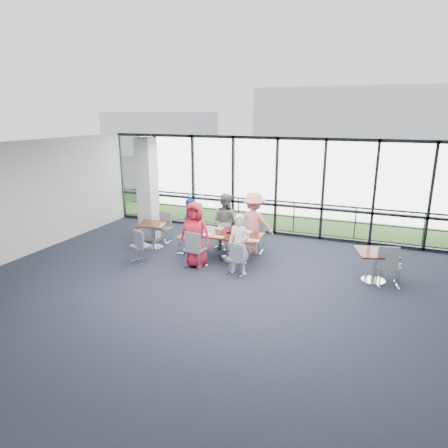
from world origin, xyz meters
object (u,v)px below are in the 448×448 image
at_px(structural_column, 148,190).
at_px(diner_far_right, 254,224).
at_px(diner_end, 191,226).
at_px(chair_spare_lb, 163,228).
at_px(side_table_right, 376,256).
at_px(diner_near_right, 239,244).
at_px(side_table_left, 153,227).
at_px(chair_main_fl, 224,233).
at_px(chair_main_fr, 255,237).
at_px(chair_main_nr, 237,259).
at_px(diner_near_left, 195,235).
at_px(chair_main_end, 187,237).
at_px(main_table, 228,238).
at_px(chair_main_nl, 196,249).
at_px(chair_spare_r, 389,266).
at_px(diner_far_left, 225,222).
at_px(chair_spare_la, 141,246).

xyz_separation_m(structural_column, diner_far_right, (3.52, -0.08, -0.71)).
bearing_deg(diner_end, chair_spare_lb, -114.84).
xyz_separation_m(side_table_right, diner_near_right, (-3.18, -0.75, 0.13)).
distance_m(side_table_left, chair_main_fl, 2.12).
relative_size(chair_main_fl, chair_main_fr, 0.99).
distance_m(structural_column, chair_main_nr, 4.20).
xyz_separation_m(diner_near_right, diner_end, (-1.79, 0.92, 0.05)).
height_order(diner_near_left, diner_far_right, diner_far_right).
height_order(side_table_left, chair_main_end, chair_main_end).
xyz_separation_m(side_table_left, chair_main_nr, (3.05, -1.03, -0.20)).
height_order(chair_main_fl, chair_main_end, chair_main_end).
bearing_deg(main_table, chair_main_nl, -121.84).
distance_m(side_table_left, diner_near_left, 2.05).
xyz_separation_m(chair_main_fr, chair_main_end, (-1.81, -0.76, 0.02)).
relative_size(main_table, chair_main_fl, 2.09).
bearing_deg(chair_spare_lb, side_table_left, 89.47).
xyz_separation_m(diner_near_right, chair_main_fl, (-1.10, 1.68, -0.31)).
distance_m(chair_main_fr, chair_spare_lb, 2.95).
bearing_deg(diner_far_right, chair_spare_r, 161.67).
distance_m(structural_column, side_table_right, 6.95).
height_order(side_table_right, diner_far_left, diner_far_left).
distance_m(chair_main_end, chair_spare_la, 1.42).
bearing_deg(diner_near_right, chair_main_nl, -179.27).
relative_size(main_table, chair_main_fr, 2.07).
height_order(structural_column, chair_spare_r, structural_column).
xyz_separation_m(diner_near_left, chair_main_nl, (0.04, -0.08, -0.37)).
bearing_deg(chair_main_end, chair_main_fl, 129.20).
relative_size(main_table, chair_spare_r, 1.91).
height_order(structural_column, chair_main_fr, structural_column).
xyz_separation_m(diner_near_left, chair_spare_r, (4.71, 0.58, -0.37)).
distance_m(structural_column, main_table, 3.31).
bearing_deg(chair_main_fl, chair_spare_lb, 23.29).
relative_size(diner_end, chair_spare_lb, 1.78).
bearing_deg(chair_main_fr, chair_spare_lb, 0.29).
relative_size(chair_main_nr, chair_main_fl, 0.93).
relative_size(chair_spare_la, chair_spare_lb, 1.01).
distance_m(chair_main_fl, chair_spare_la, 2.53).
xyz_separation_m(chair_spare_lb, chair_spare_r, (6.54, -0.85, 0.04)).
bearing_deg(diner_far_right, diner_far_left, -4.52).
bearing_deg(chair_main_nr, chair_spare_la, -161.18).
xyz_separation_m(structural_column, chair_main_nr, (3.63, -1.75, -1.18)).
distance_m(structural_column, chair_main_fl, 2.80).
distance_m(diner_end, chair_main_fl, 1.08).
distance_m(main_table, chair_spare_la, 2.37).
bearing_deg(main_table, chair_spare_la, -150.64).
distance_m(structural_column, diner_near_right, 4.08).
relative_size(main_table, chair_spare_lb, 2.08).
height_order(main_table, diner_near_left, diner_near_left).
xyz_separation_m(main_table, diner_end, (-1.18, 0.13, 0.19)).
distance_m(diner_end, chair_main_fr, 1.87).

